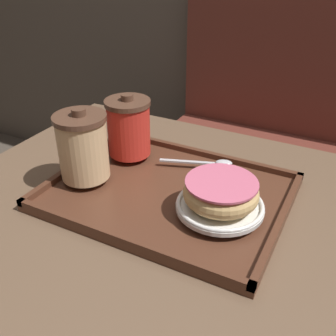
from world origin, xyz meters
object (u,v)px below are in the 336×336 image
Objects in this scene: coffee_cup_front at (83,146)px; donut_chocolate_glazed at (220,193)px; spoon at (213,163)px; coffee_cup_rear at (129,127)px.

coffee_cup_front is 1.09× the size of donut_chocolate_glazed.
coffee_cup_front reaches higher than donut_chocolate_glazed.
coffee_cup_front is 0.28m from donut_chocolate_glazed.
spoon is (0.21, 0.16, -0.06)m from coffee_cup_front.
coffee_cup_rear is 0.90× the size of spoon.
coffee_cup_rear reaches higher than spoon.
coffee_cup_front is 0.96× the size of spoon.
coffee_cup_rear is at bearing 156.60° from donut_chocolate_glazed.
donut_chocolate_glazed is (0.25, -0.11, -0.03)m from coffee_cup_rear.
coffee_cup_front is 0.12m from coffee_cup_rear.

